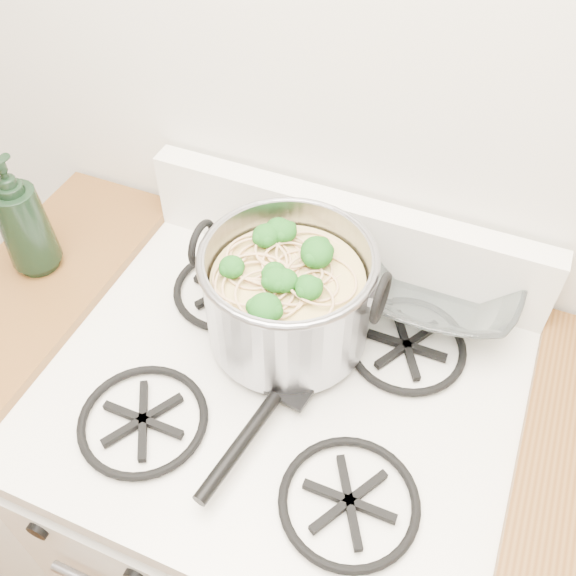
# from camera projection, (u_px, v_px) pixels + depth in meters

# --- Properties ---
(gas_range) EXTENTS (0.76, 0.66, 0.92)m
(gas_range) POSITION_uv_depth(u_px,v_px,m) (282.00, 505.00, 1.40)
(gas_range) COLOR white
(gas_range) RESTS_ON ground
(counter_left) EXTENTS (0.25, 0.65, 0.92)m
(counter_left) POSITION_uv_depth(u_px,v_px,m) (86.00, 419.00, 1.51)
(counter_left) COLOR silver
(counter_left) RESTS_ON ground
(stock_pot) EXTENTS (0.31, 0.28, 0.19)m
(stock_pot) POSITION_uv_depth(u_px,v_px,m) (288.00, 296.00, 1.04)
(stock_pot) COLOR #93939B
(stock_pot) RESTS_ON gas_range
(spatula) EXTENTS (0.33, 0.35, 0.02)m
(spatula) POSITION_uv_depth(u_px,v_px,m) (294.00, 372.00, 1.03)
(spatula) COLOR black
(spatula) RESTS_ON gas_range
(glass_bowl) EXTENTS (0.12, 0.12, 0.03)m
(glass_bowl) POSITION_uv_depth(u_px,v_px,m) (437.00, 288.00, 1.15)
(glass_bowl) COLOR white
(glass_bowl) RESTS_ON gas_range
(bottle) EXTENTS (0.11, 0.11, 0.24)m
(bottle) POSITION_uv_depth(u_px,v_px,m) (21.00, 216.00, 1.13)
(bottle) COLOR black
(bottle) RESTS_ON counter_left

